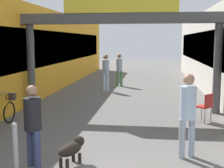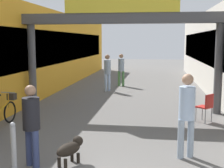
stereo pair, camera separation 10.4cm
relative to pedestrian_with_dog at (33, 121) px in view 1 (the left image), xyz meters
The scene contains 10 objects.
storefront_left 9.67m from the pedestrian_with_dog, 113.95° to the left, with size 3.00×26.00×3.97m.
arcade_sign_gateway 5.80m from the pedestrian_with_dog, 77.40° to the left, with size 7.40×0.47×4.11m.
pedestrian_with_dog is the anchor object (origin of this frame).
pedestrian_companion 3.22m from the pedestrian_with_dog, 16.83° to the left, with size 0.45×0.45×1.83m.
pedestrian_carrying_crate 9.62m from the pedestrian_with_dog, 89.95° to the left, with size 0.47×0.47×1.84m.
pedestrian_elderly_walking 11.54m from the pedestrian_with_dog, 87.58° to the left, with size 0.40×0.39×1.80m.
dog_on_leash 0.97m from the pedestrian_with_dog, 17.85° to the left, with size 0.54×0.76×0.54m.
bicycle_orange_farthest 3.48m from the pedestrian_with_dog, 126.63° to the left, with size 0.46×1.69×0.98m.
bollard_post_metal 0.68m from the pedestrian_with_dog, 104.61° to the right, with size 0.10×0.10×1.05m.
cafe_chair_red_nearer 5.71m from the pedestrian_with_dog, 45.61° to the left, with size 0.57×0.57×0.89m.
Camera 1 is at (1.12, -3.50, 2.51)m, focal length 50.00 mm.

